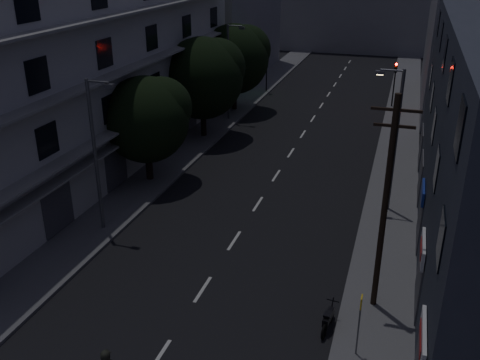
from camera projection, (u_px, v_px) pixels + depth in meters
The scene contains 19 objects.
ground at pixel (292, 151), 39.81m from camera, with size 160.00×160.00×0.00m, color black.
sidewalk_left at pixel (199, 140), 41.85m from camera, with size 3.00×90.00×0.15m, color #565659.
sidewalk_right at pixel (396, 161), 37.72m from camera, with size 3.00×90.00×0.15m, color #565659.
lane_markings at pixel (308, 126), 45.28m from camera, with size 0.15×60.50×0.01m.
building_left at pixel (90, 65), 34.20m from camera, with size 7.00×36.00×14.00m.
building_far_left at pixel (234, 5), 60.04m from camera, with size 6.00×20.00×16.00m, color slate.
building_far_right at pixel (464, 36), 48.78m from camera, with size 6.00×20.00×13.00m, color slate.
building_far_end at pixel (360, 15), 77.17m from camera, with size 24.00×8.00×10.00m, color slate.
tree_near at pixel (147, 116), 33.00m from camera, with size 5.41×5.41×6.67m.
tree_mid at pixel (203, 75), 40.75m from camera, with size 6.25×6.25×7.69m.
tree_far at pixel (235, 56), 47.71m from camera, with size 6.22×6.22×7.69m.
traffic_signal_far_right at pixel (395, 75), 49.23m from camera, with size 0.28×0.37×4.10m.
traffic_signal_far_left at pixel (267, 63), 54.51m from camera, with size 0.28×0.37×4.10m.
street_lamp_left_near at pixel (97, 149), 26.80m from camera, with size 1.51×0.25×8.00m.
street_lamp_right at pixel (394, 134), 28.91m from camera, with size 1.51×0.25×8.00m.
street_lamp_left_far at pixel (230, 68), 44.99m from camera, with size 1.51×0.25×8.00m.
utility_pole at pixel (385, 202), 20.58m from camera, with size 1.80×0.24×9.00m.
bus_stop_sign at pixel (360, 315), 18.98m from camera, with size 0.06×0.35×2.52m.
motorcycle at pixel (328, 320), 21.02m from camera, with size 0.50×1.74×1.11m.
Camera 1 is at (7.50, -11.83, 13.87)m, focal length 40.00 mm.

